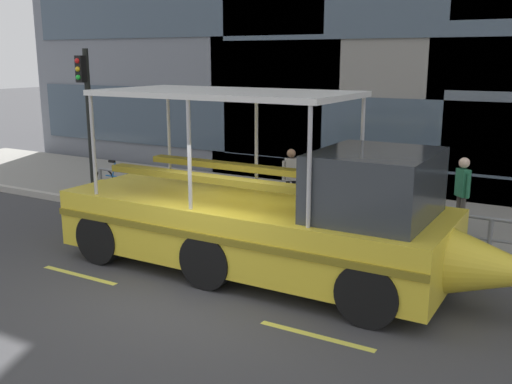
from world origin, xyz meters
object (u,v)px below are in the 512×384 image
object	(u,v)px
pedestrian_mid_right	(291,174)
duck_tour_boat	(276,219)
pedestrian_mid_left	(354,176)
leaned_bicycle	(119,182)
pedestrian_near_bow	(462,188)
traffic_light_pole	(87,106)

from	to	relation	value
pedestrian_mid_right	duck_tour_boat	bearing A→B (deg)	-67.11
duck_tour_boat	pedestrian_mid_left	xyz separation A→B (m)	(0.10, 3.63, 0.18)
leaned_bicycle	pedestrian_mid_left	distance (m)	6.67
pedestrian_near_bow	duck_tour_boat	bearing A→B (deg)	-123.71
traffic_light_pole	pedestrian_mid_right	bearing A→B (deg)	8.86
duck_tour_boat	pedestrian_mid_left	world-z (taller)	duck_tour_boat
leaned_bicycle	pedestrian_near_bow	size ratio (longest dim) A/B	1.04
duck_tour_boat	pedestrian_mid_left	size ratio (longest dim) A/B	5.14
leaned_bicycle	duck_tour_boat	bearing A→B (deg)	-23.25
leaned_bicycle	pedestrian_mid_right	distance (m)	5.04
duck_tour_boat	pedestrian_mid_right	size ratio (longest dim) A/B	5.81
pedestrian_mid_left	pedestrian_mid_right	bearing A→B (deg)	179.57
pedestrian_near_bow	traffic_light_pole	bearing A→B (deg)	-173.96
pedestrian_mid_left	pedestrian_mid_right	xyz separation A→B (m)	(-1.64, 0.01, -0.12)
traffic_light_pole	pedestrian_mid_left	world-z (taller)	traffic_light_pole
duck_tour_boat	pedestrian_mid_left	distance (m)	3.64
leaned_bicycle	duck_tour_boat	xyz separation A→B (m)	(6.47, -2.78, 0.51)
leaned_bicycle	pedestrian_mid_left	world-z (taller)	pedestrian_mid_left
duck_tour_boat	pedestrian_mid_right	xyz separation A→B (m)	(-1.54, 3.65, 0.06)
pedestrian_near_bow	pedestrian_mid_left	xyz separation A→B (m)	(-2.42, -0.15, 0.05)
traffic_light_pole	duck_tour_boat	distance (m)	8.08
duck_tour_boat	pedestrian_mid_left	bearing A→B (deg)	88.42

